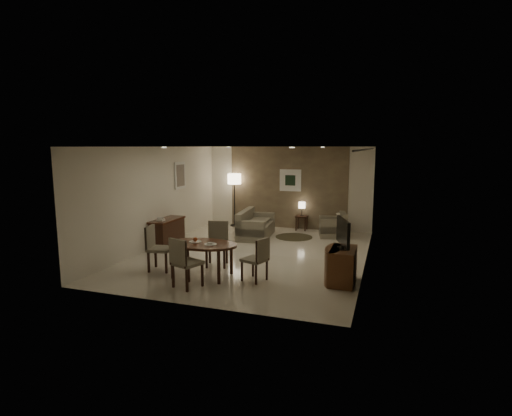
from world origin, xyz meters
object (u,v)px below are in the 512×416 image
(armchair, at_px, (333,225))
(floor_lamp, at_px, (234,200))
(chair_right, at_px, (254,259))
(side_table, at_px, (302,223))
(sofa, at_px, (256,224))
(console_desk, at_px, (167,233))
(chair_left, at_px, (160,248))
(chair_near, at_px, (187,262))
(chair_far, at_px, (217,244))
(tv_cabinet, at_px, (343,266))
(dining_table, at_px, (202,260))

(armchair, height_order, floor_lamp, floor_lamp)
(chair_right, distance_m, side_table, 5.18)
(armchair, bearing_deg, sofa, -83.77)
(console_desk, height_order, chair_left, chair_left)
(chair_right, height_order, armchair, chair_right)
(chair_right, distance_m, floor_lamp, 5.71)
(chair_left, relative_size, chair_right, 1.10)
(console_desk, xyz_separation_m, chair_near, (2.07, -2.70, 0.12))
(chair_far, bearing_deg, chair_near, -103.33)
(armchair, bearing_deg, chair_left, -47.41)
(chair_right, xyz_separation_m, armchair, (0.95, 4.55, -0.08))
(sofa, bearing_deg, chair_right, -167.31)
(chair_left, distance_m, chair_right, 2.18)
(console_desk, bearing_deg, chair_near, -52.55)
(chair_left, bearing_deg, tv_cabinet, -94.06)
(side_table, bearing_deg, sofa, -128.53)
(tv_cabinet, relative_size, sofa, 0.53)
(chair_far, height_order, sofa, chair_far)
(chair_right, distance_m, armchair, 4.65)
(armchair, bearing_deg, tv_cabinet, -2.47)
(chair_far, distance_m, floor_lamp, 4.66)
(chair_near, relative_size, chair_far, 0.99)
(chair_near, height_order, armchair, chair_near)
(side_table, bearing_deg, dining_table, -100.60)
(sofa, relative_size, side_table, 3.58)
(floor_lamp, bearing_deg, chair_left, -86.78)
(tv_cabinet, relative_size, chair_far, 0.90)
(chair_left, bearing_deg, dining_table, -105.13)
(tv_cabinet, distance_m, sofa, 4.48)
(chair_far, xyz_separation_m, chair_left, (-1.04, -0.70, -0.00))
(dining_table, distance_m, floor_lamp, 5.43)
(tv_cabinet, relative_size, armchair, 1.09)
(chair_near, distance_m, chair_far, 1.46)
(chair_near, relative_size, floor_lamp, 0.55)
(chair_near, bearing_deg, armchair, -90.98)
(console_desk, xyz_separation_m, dining_table, (2.05, -2.02, -0.02))
(dining_table, xyz_separation_m, sofa, (-0.12, 3.89, 0.04))
(chair_near, height_order, floor_lamp, floor_lamp)
(dining_table, xyz_separation_m, side_table, (0.99, 5.27, -0.12))
(console_desk, relative_size, chair_left, 1.21)
(floor_lamp, bearing_deg, tv_cabinet, -48.37)
(floor_lamp, bearing_deg, sofa, -47.61)
(chair_near, relative_size, side_table, 2.09)
(dining_table, distance_m, armchair, 5.09)
(chair_left, bearing_deg, armchair, -44.92)
(armchair, distance_m, floor_lamp, 3.51)
(chair_far, height_order, armchair, chair_far)
(chair_far, bearing_deg, chair_left, -160.77)
(console_desk, relative_size, chair_right, 1.33)
(dining_table, bearing_deg, floor_lamp, 104.41)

